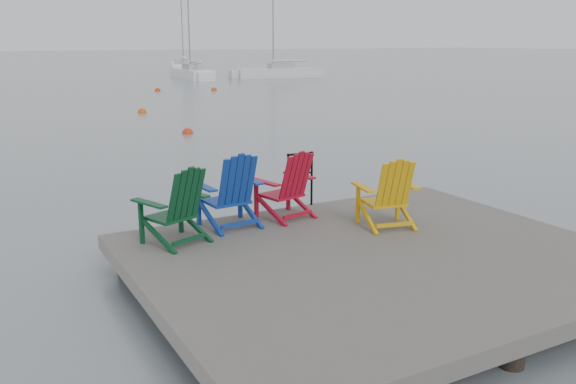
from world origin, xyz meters
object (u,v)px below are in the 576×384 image
sailboat_near (192,74)px  buoy_a (188,133)px  sailboat_far (278,73)px  buoy_b (142,113)px  sailboat_mid (184,68)px  chair_red (287,185)px  buoy_c (158,91)px  handrail (300,174)px  chair_blue (231,190)px  chair_yellow (389,192)px  buoy_d (214,90)px  chair_green (177,205)px

sailboat_near → buoy_a: 31.60m
sailboat_far → buoy_b: size_ratio=25.04×
sailboat_mid → buoy_b: bearing=-95.1°
buoy_b → chair_red: bearing=-99.3°
sailboat_far → buoy_c: (-13.53, -9.07, -0.36)m
sailboat_far → buoy_c: sailboat_far is taller
sailboat_mid → buoy_b: size_ratio=33.96×
handrail → sailboat_far: bearing=62.5°
sailboat_far → chair_blue: bearing=159.4°
handrail → chair_yellow: 1.69m
buoy_d → buoy_a: bearing=-114.9°
buoy_a → buoy_d: bearing=65.1°
chair_yellow → sailboat_mid: (16.63, 55.93, -0.67)m
sailboat_near → buoy_a: (-11.05, -29.61, -0.36)m
handrail → buoy_c: handrail is taller
sailboat_far → buoy_d: 14.54m
buoy_d → chair_yellow: bearing=-107.6°
sailboat_mid → buoy_c: 26.19m
chair_red → buoy_d: bearing=57.0°
buoy_c → handrail: bearing=-102.8°
chair_yellow → chair_blue: bearing=164.0°
sailboat_near → chair_yellow: bearing=-103.2°
buoy_c → chair_green: bearing=-106.6°
chair_red → buoy_c: size_ratio=2.71×
chair_green → chair_blue: (0.92, 0.32, 0.03)m
buoy_d → sailboat_near: bearing=76.1°
chair_green → sailboat_far: bearing=40.5°
sailboat_mid → chair_yellow: bearing=-89.5°
sailboat_near → buoy_d: bearing=-100.5°
buoy_a → buoy_d: 18.90m
buoy_b → buoy_c: (4.25, 11.48, 0.00)m
chair_blue → buoy_c: (8.34, 30.74, -1.06)m
chair_blue → buoy_c: size_ratio=2.86×
buoy_a → buoy_c: (4.62, 18.45, 0.00)m
buoy_a → buoy_b: (0.37, 6.97, 0.00)m
chair_yellow → buoy_c: (6.34, 31.85, -1.02)m
chair_green → chair_yellow: size_ratio=1.02×
sailboat_mid → buoy_b: sailboat_mid is taller
handrail → buoy_b: size_ratio=2.23×
handrail → sailboat_mid: size_ratio=0.07×
sailboat_near → sailboat_mid: sailboat_mid is taller
chair_blue → buoy_d: bearing=64.0°
handrail → chair_red: size_ratio=0.86×
handrail → chair_red: chair_red is taller
buoy_a → sailboat_mid: bearing=70.7°
sailboat_mid → sailboat_far: size_ratio=1.36×
sailboat_mid → buoy_c: size_ratio=35.43×
handrail → sailboat_mid: (17.18, 54.33, -0.69)m
chair_green → chair_blue: size_ratio=0.96×
chair_red → sailboat_mid: size_ratio=0.08×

